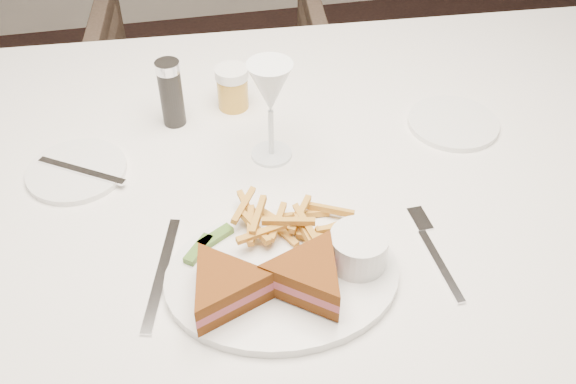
# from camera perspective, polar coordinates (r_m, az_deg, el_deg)

# --- Properties ---
(table) EXTENTS (1.67, 1.16, 0.75)m
(table) POSITION_cam_1_polar(r_m,az_deg,el_deg) (1.29, -0.46, -12.60)
(table) COLOR white
(table) RESTS_ON ground
(chair_far) EXTENTS (0.72, 0.68, 0.68)m
(chair_far) POSITION_cam_1_polar(r_m,az_deg,el_deg) (1.96, -6.53, 8.22)
(chair_far) COLOR #45362A
(chair_far) RESTS_ON ground
(table_setting) EXTENTS (0.81, 0.64, 0.18)m
(table_setting) POSITION_cam_1_polar(r_m,az_deg,el_deg) (0.93, -1.19, -1.64)
(table_setting) COLOR white
(table_setting) RESTS_ON table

